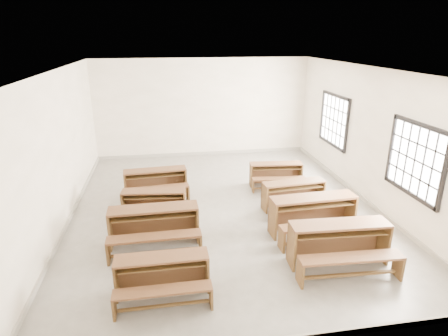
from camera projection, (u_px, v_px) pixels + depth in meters
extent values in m
plane|color=gray|center=(224.00, 207.00, 8.91)|extent=(8.50, 8.50, 0.00)
cube|color=white|center=(224.00, 70.00, 7.84)|extent=(7.00, 8.50, 0.05)
cube|color=white|center=(203.00, 108.00, 12.29)|extent=(7.00, 0.05, 3.20)
cube|color=white|center=(282.00, 238.00, 4.44)|extent=(7.00, 0.05, 3.20)
cube|color=white|center=(61.00, 150.00, 7.83)|extent=(0.05, 8.50, 3.20)
cube|color=white|center=(368.00, 136.00, 8.90)|extent=(0.05, 8.50, 3.20)
cube|color=gray|center=(204.00, 153.00, 12.82)|extent=(7.00, 0.04, 0.10)
cube|color=gray|center=(71.00, 217.00, 8.35)|extent=(0.04, 8.50, 0.10)
cube|color=gray|center=(360.00, 196.00, 9.43)|extent=(0.04, 8.50, 0.10)
cube|color=white|center=(416.00, 160.00, 7.23)|extent=(0.02, 1.50, 1.30)
cube|color=black|center=(421.00, 125.00, 6.99)|extent=(0.06, 1.62, 0.08)
cube|color=black|center=(409.00, 193.00, 7.46)|extent=(0.06, 1.62, 0.08)
cube|color=black|center=(444.00, 174.00, 6.49)|extent=(0.06, 0.08, 1.46)
cube|color=black|center=(391.00, 148.00, 7.96)|extent=(0.06, 0.08, 1.46)
cube|color=white|center=(334.00, 120.00, 10.57)|extent=(0.02, 1.50, 1.30)
cube|color=black|center=(336.00, 96.00, 10.34)|extent=(0.06, 1.62, 0.08)
cube|color=black|center=(331.00, 144.00, 10.80)|extent=(0.06, 1.62, 0.08)
cube|color=black|center=(347.00, 127.00, 9.84)|extent=(0.06, 0.08, 1.46)
cube|color=black|center=(322.00, 115.00, 11.30)|extent=(0.06, 0.08, 1.46)
cube|color=brown|center=(161.00, 257.00, 5.78)|extent=(1.45, 0.37, 0.04)
cube|color=brown|center=(162.00, 269.00, 6.04)|extent=(1.45, 0.04, 0.62)
cube|color=brown|center=(116.00, 280.00, 5.78)|extent=(0.04, 0.36, 0.62)
cube|color=brown|center=(207.00, 271.00, 6.00)|extent=(0.04, 0.36, 0.62)
cube|color=brown|center=(162.00, 265.00, 5.80)|extent=(1.35, 0.28, 0.02)
cube|color=brown|center=(163.00, 290.00, 5.46)|extent=(1.45, 0.26, 0.04)
cube|color=brown|center=(114.00, 307.00, 5.41)|extent=(0.04, 0.25, 0.35)
cube|color=brown|center=(211.00, 296.00, 5.63)|extent=(0.04, 0.25, 0.35)
cube|color=brown|center=(164.00, 306.00, 5.55)|extent=(1.34, 0.05, 0.04)
cube|color=brown|center=(153.00, 208.00, 7.15)|extent=(1.72, 0.45, 0.04)
cube|color=brown|center=(154.00, 222.00, 7.46)|extent=(1.71, 0.07, 0.73)
cube|color=brown|center=(110.00, 230.00, 7.14)|extent=(0.05, 0.43, 0.73)
cube|color=brown|center=(197.00, 223.00, 7.42)|extent=(0.05, 0.43, 0.73)
cube|color=brown|center=(154.00, 216.00, 7.18)|extent=(1.59, 0.34, 0.02)
cube|color=brown|center=(154.00, 237.00, 6.78)|extent=(1.71, 0.32, 0.04)
cube|color=brown|center=(108.00, 252.00, 6.71)|extent=(0.05, 0.30, 0.41)
cube|color=brown|center=(200.00, 243.00, 6.99)|extent=(0.05, 0.30, 0.41)
cube|color=brown|center=(155.00, 252.00, 6.88)|extent=(1.58, 0.08, 0.04)
cube|color=brown|center=(153.00, 191.00, 8.28)|extent=(1.43, 0.50, 0.04)
cube|color=brown|center=(155.00, 201.00, 8.53)|extent=(1.40, 0.19, 0.60)
cube|color=brown|center=(123.00, 205.00, 8.35)|extent=(0.07, 0.35, 0.60)
cube|color=brown|center=(185.00, 203.00, 8.42)|extent=(0.07, 0.35, 0.60)
cube|color=brown|center=(154.00, 197.00, 8.30)|extent=(1.32, 0.40, 0.02)
cube|color=brown|center=(152.00, 210.00, 7.96)|extent=(1.42, 0.40, 0.04)
cube|color=brown|center=(120.00, 219.00, 7.99)|extent=(0.06, 0.25, 0.33)
cube|color=brown|center=(184.00, 217.00, 8.06)|extent=(0.06, 0.25, 0.33)
cube|color=brown|center=(152.00, 221.00, 8.05)|extent=(1.29, 0.18, 0.04)
cube|color=brown|center=(155.00, 170.00, 9.38)|extent=(1.58, 0.50, 0.04)
cube|color=brown|center=(155.00, 181.00, 9.66)|extent=(1.55, 0.15, 0.66)
cube|color=brown|center=(125.00, 186.00, 9.33)|extent=(0.07, 0.39, 0.66)
cube|color=brown|center=(185.00, 180.00, 9.66)|extent=(0.07, 0.39, 0.66)
cube|color=brown|center=(155.00, 175.00, 9.41)|extent=(1.45, 0.40, 0.02)
cube|color=brown|center=(157.00, 188.00, 9.04)|extent=(1.57, 0.39, 0.04)
cube|color=brown|center=(126.00, 199.00, 8.94)|extent=(0.06, 0.27, 0.37)
cube|color=brown|center=(188.00, 193.00, 9.28)|extent=(0.06, 0.27, 0.37)
cube|color=brown|center=(158.00, 199.00, 9.14)|extent=(1.43, 0.16, 0.04)
cube|color=brown|center=(340.00, 224.00, 6.52)|extent=(1.77, 0.52, 0.04)
cube|color=brown|center=(334.00, 238.00, 6.83)|extent=(1.75, 0.12, 0.74)
cube|color=brown|center=(291.00, 247.00, 6.55)|extent=(0.06, 0.44, 0.74)
cube|color=brown|center=(383.00, 241.00, 6.74)|extent=(0.06, 0.44, 0.74)
cube|color=brown|center=(340.00, 233.00, 6.55)|extent=(1.63, 0.40, 0.02)
cube|color=brown|center=(351.00, 258.00, 6.13)|extent=(1.76, 0.39, 0.04)
cube|color=brown|center=(300.00, 273.00, 6.11)|extent=(0.06, 0.31, 0.42)
cube|color=brown|center=(398.00, 266.00, 6.30)|extent=(0.06, 0.31, 0.42)
cube|color=brown|center=(349.00, 275.00, 6.24)|extent=(1.62, 0.13, 0.04)
cube|color=brown|center=(314.00, 198.00, 7.57)|extent=(1.79, 0.53, 0.04)
cube|color=brown|center=(308.00, 211.00, 7.89)|extent=(1.77, 0.13, 0.75)
cube|color=brown|center=(273.00, 219.00, 7.53)|extent=(0.07, 0.44, 0.75)
cube|color=brown|center=(350.00, 211.00, 7.88)|extent=(0.07, 0.44, 0.75)
cube|color=brown|center=(314.00, 205.00, 7.60)|extent=(1.65, 0.41, 0.02)
cube|color=brown|center=(325.00, 225.00, 7.18)|extent=(1.78, 0.40, 0.04)
cube|color=brown|center=(282.00, 240.00, 7.09)|extent=(0.06, 0.31, 0.42)
cube|color=brown|center=(363.00, 231.00, 7.43)|extent=(0.06, 0.31, 0.42)
cube|color=brown|center=(323.00, 240.00, 7.29)|extent=(1.63, 0.14, 0.04)
cube|color=brown|center=(294.00, 182.00, 8.70)|extent=(1.50, 0.51, 0.04)
cube|color=brown|center=(290.00, 193.00, 8.96)|extent=(1.47, 0.18, 0.63)
cube|color=brown|center=(264.00, 199.00, 8.63)|extent=(0.07, 0.37, 0.63)
cube|color=brown|center=(321.00, 192.00, 8.98)|extent=(0.07, 0.37, 0.63)
cube|color=brown|center=(294.00, 188.00, 8.72)|extent=(1.38, 0.41, 0.02)
cube|color=brown|center=(302.00, 201.00, 8.38)|extent=(1.49, 0.40, 0.04)
cube|color=brown|center=(271.00, 212.00, 8.27)|extent=(0.06, 0.26, 0.35)
cube|color=brown|center=(330.00, 205.00, 8.62)|extent=(0.06, 0.26, 0.35)
cube|color=brown|center=(301.00, 212.00, 8.47)|extent=(1.36, 0.18, 0.04)
cube|color=brown|center=(276.00, 164.00, 10.05)|extent=(1.43, 0.48, 0.04)
cube|color=brown|center=(274.00, 173.00, 10.30)|extent=(1.40, 0.17, 0.60)
cube|color=brown|center=(251.00, 175.00, 10.11)|extent=(0.07, 0.35, 0.60)
cube|color=brown|center=(300.00, 174.00, 10.20)|extent=(0.07, 0.35, 0.60)
cube|color=brown|center=(276.00, 168.00, 10.07)|extent=(1.31, 0.39, 0.02)
cube|color=brown|center=(279.00, 179.00, 9.73)|extent=(1.42, 0.38, 0.04)
cube|color=brown|center=(253.00, 186.00, 9.75)|extent=(0.06, 0.25, 0.33)
cube|color=brown|center=(304.00, 184.00, 9.84)|extent=(0.06, 0.25, 0.33)
cube|color=brown|center=(278.00, 188.00, 9.82)|extent=(1.29, 0.17, 0.04)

